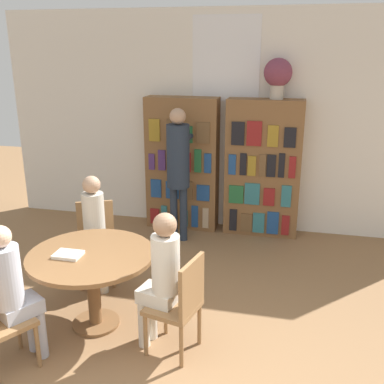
# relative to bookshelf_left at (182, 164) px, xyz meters

# --- Properties ---
(wall_back) EXTENTS (6.40, 0.07, 3.00)m
(wall_back) POSITION_rel_bookshelf_left_xyz_m (0.56, 0.19, 0.58)
(wall_back) COLOR silver
(wall_back) RESTS_ON ground_plane
(bookshelf_left) EXTENTS (1.01, 0.34, 1.86)m
(bookshelf_left) POSITION_rel_bookshelf_left_xyz_m (0.00, 0.00, 0.00)
(bookshelf_left) COLOR brown
(bookshelf_left) RESTS_ON ground_plane
(bookshelf_right) EXTENTS (1.01, 0.34, 1.86)m
(bookshelf_right) POSITION_rel_bookshelf_left_xyz_m (1.12, -0.00, -0.00)
(bookshelf_right) COLOR brown
(bookshelf_right) RESTS_ON ground_plane
(flower_vase) EXTENTS (0.36, 0.36, 0.51)m
(flower_vase) POSITION_rel_bookshelf_left_xyz_m (1.26, 0.00, 1.24)
(flower_vase) COLOR #B7AD9E
(flower_vase) RESTS_ON bookshelf_right
(reading_table) EXTENTS (1.15, 1.15, 0.74)m
(reading_table) POSITION_rel_bookshelf_left_xyz_m (-0.20, -2.58, -0.32)
(reading_table) COLOR brown
(reading_table) RESTS_ON ground_plane
(chair_left_side) EXTENTS (0.52, 0.52, 0.89)m
(chair_left_side) POSITION_rel_bookshelf_left_xyz_m (-0.55, -1.74, -0.44)
(chair_left_side) COLOR olive
(chair_left_side) RESTS_ON ground_plane
(chair_far_side) EXTENTS (0.48, 0.48, 0.89)m
(chair_far_side) POSITION_rel_bookshelf_left_xyz_m (0.69, -2.79, -0.44)
(chair_far_side) COLOR olive
(chair_far_side) RESTS_ON ground_plane
(seated_reader_left) EXTENTS (0.34, 0.38, 1.24)m
(seated_reader_left) POSITION_rel_bookshelf_left_xyz_m (-0.48, -1.91, -0.23)
(seated_reader_left) COLOR beige
(seated_reader_left) RESTS_ON ground_plane
(seated_reader_right) EXTENTS (0.38, 0.30, 1.25)m
(seated_reader_right) POSITION_rel_bookshelf_left_xyz_m (0.51, -2.75, -0.22)
(seated_reader_right) COLOR silver
(seated_reader_right) RESTS_ON ground_plane
(seated_reader_back) EXTENTS (0.38, 0.40, 1.23)m
(seated_reader_back) POSITION_rel_bookshelf_left_xyz_m (-0.58, -3.20, -0.24)
(seated_reader_back) COLOR #B2B7C6
(seated_reader_back) RESTS_ON ground_plane
(librarian_standing) EXTENTS (0.30, 0.57, 1.78)m
(librarian_standing) POSITION_rel_bookshelf_left_xyz_m (0.07, -0.50, 0.16)
(librarian_standing) COLOR #232D3D
(librarian_standing) RESTS_ON ground_plane
(open_book_on_table) EXTENTS (0.24, 0.18, 0.03)m
(open_book_on_table) POSITION_rel_bookshelf_left_xyz_m (-0.37, -2.68, -0.17)
(open_book_on_table) COLOR silver
(open_book_on_table) RESTS_ON reading_table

